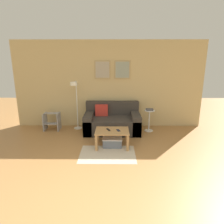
{
  "coord_description": "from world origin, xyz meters",
  "views": [
    {
      "loc": [
        0.15,
        -2.35,
        2.06
      ],
      "look_at": [
        0.11,
        2.06,
        0.85
      ],
      "focal_mm": 32.0,
      "sensor_mm": 36.0,
      "label": 1
    }
  ],
  "objects_px": {
    "book_stack": "(149,109)",
    "coffee_table": "(112,134)",
    "floor_lamp": "(75,97)",
    "step_stool": "(52,121)",
    "cell_phone": "(118,130)",
    "side_table": "(149,119)",
    "remote_control": "(108,130)",
    "storage_bin": "(112,141)",
    "couch": "(112,122)"
  },
  "relations": [
    {
      "from": "coffee_table",
      "to": "remote_control",
      "type": "xyz_separation_m",
      "value": [
        -0.09,
        0.03,
        0.09
      ]
    },
    {
      "from": "floor_lamp",
      "to": "step_stool",
      "type": "bearing_deg",
      "value": 174.35
    },
    {
      "from": "coffee_table",
      "to": "floor_lamp",
      "type": "distance_m",
      "value": 1.62
    },
    {
      "from": "book_stack",
      "to": "storage_bin",
      "type": "bearing_deg",
      "value": -135.96
    },
    {
      "from": "coffee_table",
      "to": "storage_bin",
      "type": "relative_size",
      "value": 1.69
    },
    {
      "from": "floor_lamp",
      "to": "book_stack",
      "type": "relative_size",
      "value": 6.6
    },
    {
      "from": "side_table",
      "to": "coffee_table",
      "type": "bearing_deg",
      "value": -135.04
    },
    {
      "from": "step_stool",
      "to": "book_stack",
      "type": "bearing_deg",
      "value": -1.33
    },
    {
      "from": "book_stack",
      "to": "cell_phone",
      "type": "xyz_separation_m",
      "value": [
        -0.9,
        -1.06,
        -0.23
      ]
    },
    {
      "from": "book_stack",
      "to": "remote_control",
      "type": "relative_size",
      "value": 1.44
    },
    {
      "from": "book_stack",
      "to": "cell_phone",
      "type": "height_order",
      "value": "book_stack"
    },
    {
      "from": "side_table",
      "to": "remote_control",
      "type": "height_order",
      "value": "side_table"
    },
    {
      "from": "coffee_table",
      "to": "cell_phone",
      "type": "distance_m",
      "value": 0.17
    },
    {
      "from": "side_table",
      "to": "book_stack",
      "type": "relative_size",
      "value": 2.85
    },
    {
      "from": "remote_control",
      "to": "book_stack",
      "type": "bearing_deg",
      "value": 17.17
    },
    {
      "from": "coffee_table",
      "to": "cell_phone",
      "type": "bearing_deg",
      "value": -0.22
    },
    {
      "from": "coffee_table",
      "to": "side_table",
      "type": "bearing_deg",
      "value": 44.96
    },
    {
      "from": "coffee_table",
      "to": "step_stool",
      "type": "height_order",
      "value": "step_stool"
    },
    {
      "from": "remote_control",
      "to": "floor_lamp",
      "type": "bearing_deg",
      "value": 107.93
    },
    {
      "from": "coffee_table",
      "to": "remote_control",
      "type": "relative_size",
      "value": 5.26
    },
    {
      "from": "remote_control",
      "to": "step_stool",
      "type": "height_order",
      "value": "step_stool"
    },
    {
      "from": "side_table",
      "to": "cell_phone",
      "type": "height_order",
      "value": "side_table"
    },
    {
      "from": "couch",
      "to": "remote_control",
      "type": "height_order",
      "value": "couch"
    },
    {
      "from": "side_table",
      "to": "step_stool",
      "type": "bearing_deg",
      "value": 178.56
    },
    {
      "from": "storage_bin",
      "to": "book_stack",
      "type": "distance_m",
      "value": 1.55
    },
    {
      "from": "couch",
      "to": "side_table",
      "type": "height_order",
      "value": "couch"
    },
    {
      "from": "storage_bin",
      "to": "cell_phone",
      "type": "relative_size",
      "value": 3.33
    },
    {
      "from": "floor_lamp",
      "to": "side_table",
      "type": "distance_m",
      "value": 2.18
    },
    {
      "from": "couch",
      "to": "storage_bin",
      "type": "relative_size",
      "value": 3.34
    },
    {
      "from": "floor_lamp",
      "to": "side_table",
      "type": "relative_size",
      "value": 2.31
    },
    {
      "from": "coffee_table",
      "to": "book_stack",
      "type": "height_order",
      "value": "book_stack"
    },
    {
      "from": "side_table",
      "to": "cell_phone",
      "type": "bearing_deg",
      "value": -130.75
    },
    {
      "from": "couch",
      "to": "cell_phone",
      "type": "bearing_deg",
      "value": -81.51
    },
    {
      "from": "book_stack",
      "to": "coffee_table",
      "type": "bearing_deg",
      "value": -134.78
    },
    {
      "from": "cell_phone",
      "to": "side_table",
      "type": "bearing_deg",
      "value": 32.64
    },
    {
      "from": "coffee_table",
      "to": "couch",
      "type": "bearing_deg",
      "value": 90.47
    },
    {
      "from": "book_stack",
      "to": "remote_control",
      "type": "xyz_separation_m",
      "value": [
        -1.14,
        -1.03,
        -0.23
      ]
    },
    {
      "from": "floor_lamp",
      "to": "cell_phone",
      "type": "relative_size",
      "value": 10.21
    },
    {
      "from": "couch",
      "to": "floor_lamp",
      "type": "bearing_deg",
      "value": 179.32
    },
    {
      "from": "floor_lamp",
      "to": "couch",
      "type": "bearing_deg",
      "value": -0.68
    },
    {
      "from": "step_stool",
      "to": "remote_control",
      "type": "bearing_deg",
      "value": -33.05
    },
    {
      "from": "side_table",
      "to": "floor_lamp",
      "type": "bearing_deg",
      "value": -179.96
    },
    {
      "from": "couch",
      "to": "side_table",
      "type": "relative_size",
      "value": 2.52
    },
    {
      "from": "storage_bin",
      "to": "floor_lamp",
      "type": "distance_m",
      "value": 1.69
    },
    {
      "from": "floor_lamp",
      "to": "remote_control",
      "type": "distance_m",
      "value": 1.5
    },
    {
      "from": "coffee_table",
      "to": "remote_control",
      "type": "height_order",
      "value": "remote_control"
    },
    {
      "from": "step_stool",
      "to": "side_table",
      "type": "bearing_deg",
      "value": -1.44
    },
    {
      "from": "storage_bin",
      "to": "cell_phone",
      "type": "bearing_deg",
      "value": -19.04
    },
    {
      "from": "coffee_table",
      "to": "storage_bin",
      "type": "bearing_deg",
      "value": 83.52
    },
    {
      "from": "side_table",
      "to": "remote_control",
      "type": "distance_m",
      "value": 1.53
    }
  ]
}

